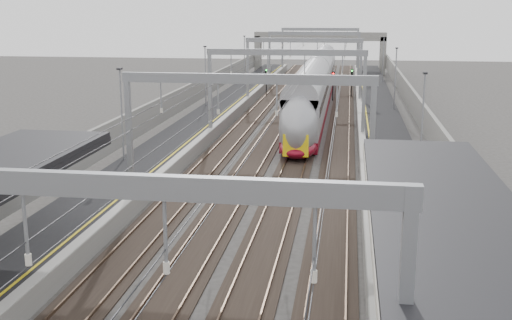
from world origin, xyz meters
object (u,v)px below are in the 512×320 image
(train, at_px, (315,91))
(bench, at_px, (420,313))
(overbridge, at_px, (320,42))
(signal_green, at_px, (266,77))

(train, height_order, bench, train)
(overbridge, height_order, bench, overbridge)
(train, bearing_deg, overbridge, 92.08)
(signal_green, bearing_deg, bench, -78.30)
(bench, distance_m, signal_green, 62.48)
(overbridge, relative_size, signal_green, 6.33)
(overbridge, xyz_separation_m, bench, (7.47, -91.07, -3.69))
(overbridge, xyz_separation_m, signal_green, (-5.20, -29.89, -2.89))
(signal_green, bearing_deg, overbridge, 80.13)
(overbridge, distance_m, signal_green, 30.48)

